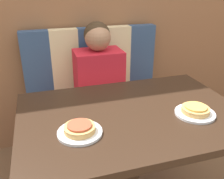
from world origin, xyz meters
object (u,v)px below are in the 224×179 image
at_px(person, 98,70).
at_px(pizza_right, 195,109).
at_px(plate_left, 80,132).
at_px(plate_right, 195,113).
at_px(pizza_left, 80,128).

bearing_deg(person, pizza_right, -70.62).
height_order(plate_left, plate_right, same).
relative_size(person, pizza_right, 4.93).
xyz_separation_m(person, plate_right, (0.27, -0.78, 0.02)).
distance_m(person, pizza_right, 0.83).
distance_m(plate_left, pizza_left, 0.02).
xyz_separation_m(person, pizza_right, (0.27, -0.78, 0.04)).
relative_size(plate_left, pizza_right, 1.43).
xyz_separation_m(person, pizza_left, (-0.27, -0.78, 0.04)).
relative_size(person, plate_right, 3.44).
bearing_deg(pizza_left, pizza_right, 0.00).
bearing_deg(person, pizza_left, -109.38).
distance_m(plate_left, pizza_right, 0.55).
distance_m(plate_right, pizza_left, 0.55).
bearing_deg(plate_right, pizza_left, 180.00).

